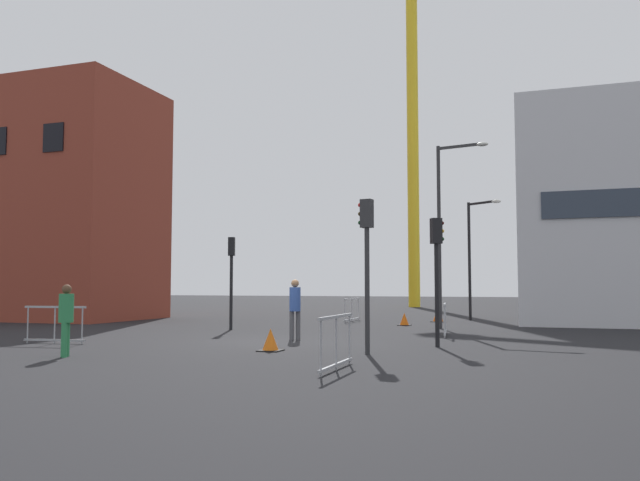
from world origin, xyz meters
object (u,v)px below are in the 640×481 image
(construction_crane, at_px, (415,74))
(traffic_light_near, at_px, (437,259))
(traffic_light_island, at_px, (231,267))
(pedestrian_walking, at_px, (66,315))
(traffic_cone_by_barrier, at_px, (438,315))
(streetlamp_tall, at_px, (445,219))
(pedestrian_waiting, at_px, (295,304))
(traffic_cone_on_verge, at_px, (404,320))
(streetlamp_short, at_px, (474,248))
(traffic_light_corner, at_px, (367,249))
(traffic_cone_striped, at_px, (271,341))

(construction_crane, distance_m, traffic_light_near, 36.57)
(traffic_light_island, distance_m, pedestrian_walking, 9.74)
(pedestrian_walking, bearing_deg, traffic_cone_by_barrier, 71.01)
(construction_crane, height_order, streetlamp_tall, construction_crane)
(pedestrian_waiting, distance_m, traffic_cone_on_verge, 8.51)
(streetlamp_tall, height_order, pedestrian_waiting, streetlamp_tall)
(construction_crane, relative_size, traffic_cone_on_verge, 54.64)
(pedestrian_waiting, bearing_deg, traffic_light_island, 138.08)
(pedestrian_waiting, bearing_deg, traffic_light_near, -10.05)
(streetlamp_short, xyz_separation_m, traffic_light_near, (0.34, -13.94, -1.09))
(streetlamp_tall, distance_m, pedestrian_walking, 14.96)
(traffic_light_corner, xyz_separation_m, traffic_cone_striped, (-2.54, -0.04, -2.29))
(traffic_cone_by_barrier, distance_m, traffic_cone_striped, 14.89)
(traffic_cone_striped, bearing_deg, streetlamp_short, 77.84)
(traffic_light_island, xyz_separation_m, pedestrian_waiting, (3.96, -3.56, -1.29))
(traffic_cone_on_verge, height_order, traffic_cone_striped, traffic_cone_striped)
(traffic_cone_on_verge, bearing_deg, pedestrian_walking, -109.64)
(traffic_cone_by_barrier, bearing_deg, traffic_cone_striped, -97.82)
(pedestrian_walking, bearing_deg, traffic_light_near, 33.74)
(traffic_cone_on_verge, distance_m, traffic_cone_striped, 11.61)
(construction_crane, relative_size, traffic_cone_by_barrier, 44.68)
(traffic_light_corner, xyz_separation_m, traffic_light_island, (-7.09, 6.78, -0.18))
(streetlamp_short, relative_size, traffic_cone_on_verge, 10.83)
(traffic_cone_by_barrier, height_order, traffic_cone_striped, traffic_cone_by_barrier)
(streetlamp_short, height_order, traffic_light_near, streetlamp_short)
(streetlamp_short, bearing_deg, pedestrian_waiting, -107.41)
(streetlamp_short, bearing_deg, streetlamp_tall, -93.94)
(traffic_light_corner, height_order, traffic_light_near, traffic_light_corner)
(streetlamp_tall, xyz_separation_m, traffic_cone_on_verge, (-1.98, 1.61, -4.02))
(traffic_cone_striped, bearing_deg, traffic_light_island, 123.75)
(traffic_light_corner, relative_size, traffic_light_near, 1.08)
(traffic_light_island, distance_m, pedestrian_waiting, 5.48)
(construction_crane, xyz_separation_m, traffic_light_island, (-2.00, -27.90, -16.02))
(traffic_light_island, xyz_separation_m, traffic_cone_on_verge, (5.66, 4.74, -2.14))
(traffic_light_island, bearing_deg, traffic_cone_by_barrier, 50.33)
(pedestrian_waiting, xyz_separation_m, traffic_cone_by_barrier, (2.62, 11.50, -0.79))
(streetlamp_short, height_order, traffic_light_island, streetlamp_short)
(construction_crane, height_order, pedestrian_walking, construction_crane)
(traffic_light_corner, bearing_deg, pedestrian_waiting, 134.16)
(construction_crane, height_order, traffic_cone_by_barrier, construction_crane)
(traffic_light_island, bearing_deg, traffic_light_corner, -43.72)
(traffic_light_near, relative_size, traffic_light_island, 1.00)
(streetlamp_tall, relative_size, pedestrian_waiting, 3.85)
(pedestrian_walking, bearing_deg, pedestrian_waiting, 60.52)
(traffic_light_corner, relative_size, traffic_cone_on_verge, 7.20)
(traffic_light_corner, bearing_deg, traffic_light_island, 136.28)
(traffic_light_corner, bearing_deg, traffic_cone_on_verge, 97.06)
(pedestrian_waiting, height_order, traffic_cone_striped, pedestrian_waiting)
(traffic_light_island, relative_size, traffic_cone_on_verge, 6.66)
(pedestrian_waiting, bearing_deg, traffic_cone_on_verge, 78.43)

